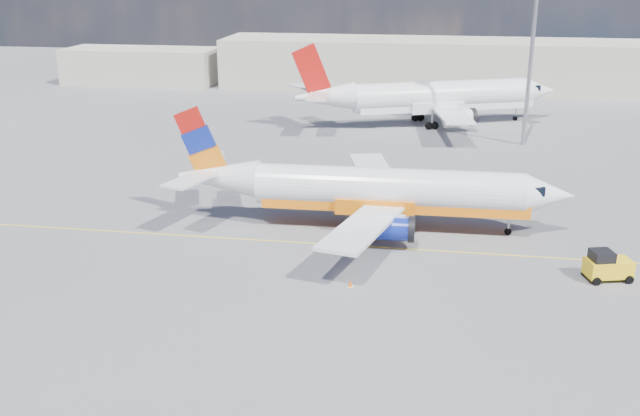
# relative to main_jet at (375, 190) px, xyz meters

# --- Properties ---
(ground) EXTENTS (240.00, 240.00, 0.00)m
(ground) POSITION_rel_main_jet_xyz_m (-1.38, -7.05, -3.20)
(ground) COLOR #5C5C61
(ground) RESTS_ON ground
(taxi_line) EXTENTS (70.00, 0.15, 0.01)m
(taxi_line) POSITION_rel_main_jet_xyz_m (-1.38, -4.05, -3.19)
(taxi_line) COLOR yellow
(taxi_line) RESTS_ON ground
(terminal_main) EXTENTS (70.00, 14.00, 8.00)m
(terminal_main) POSITION_rel_main_jet_xyz_m (3.62, 67.95, 0.80)
(terminal_main) COLOR beige
(terminal_main) RESTS_ON ground
(terminal_annex) EXTENTS (26.00, 10.00, 6.00)m
(terminal_annex) POSITION_rel_main_jet_xyz_m (-46.38, 64.95, -0.20)
(terminal_annex) COLOR beige
(terminal_annex) RESTS_ON ground
(main_jet) EXTENTS (31.65, 25.05, 9.60)m
(main_jet) POSITION_rel_main_jet_xyz_m (0.00, 0.00, 0.00)
(main_jet) COLOR white
(main_jet) RESTS_ON ground
(second_jet) EXTENTS (35.55, 26.86, 10.89)m
(second_jet) POSITION_rel_main_jet_xyz_m (4.11, 39.26, 0.43)
(second_jet) COLOR white
(second_jet) RESTS_ON ground
(gse_tug) EXTENTS (3.29, 2.52, 2.11)m
(gse_tug) POSITION_rel_main_jet_xyz_m (16.27, -7.30, -2.20)
(gse_tug) COLOR black
(gse_tug) RESTS_ON ground
(traffic_cone) EXTENTS (0.36, 0.36, 0.50)m
(traffic_cone) POSITION_rel_main_jet_xyz_m (-0.63, -11.19, -2.96)
(traffic_cone) COLOR white
(traffic_cone) RESTS_ON ground
(floodlight_mast) EXTENTS (1.60, 1.60, 21.98)m
(floodlight_mast) POSITION_rel_main_jet_xyz_m (14.74, 30.17, 9.98)
(floodlight_mast) COLOR #9D9EA5
(floodlight_mast) RESTS_ON ground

